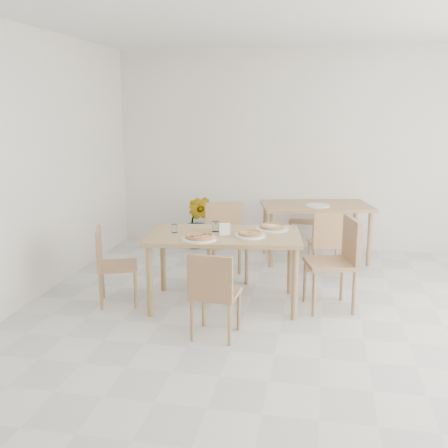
% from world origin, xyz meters
% --- Properties ---
extents(main_table, '(1.63, 1.05, 0.75)m').
position_xyz_m(main_table, '(-1.00, 1.05, 0.67)').
color(main_table, '#A47A54').
rests_on(main_table, ground).
extents(chair_south, '(0.42, 0.42, 0.79)m').
position_xyz_m(chair_south, '(-0.93, 0.20, 0.46)').
color(chair_south, '#A67B53').
rests_on(chair_south, ground).
extents(chair_north, '(0.57, 0.57, 0.89)m').
position_xyz_m(chair_north, '(-1.14, 1.89, 0.52)').
color(chair_north, '#A67B53').
rests_on(chair_north, ground).
extents(chair_west, '(0.51, 0.51, 0.80)m').
position_xyz_m(chair_west, '(-2.15, 0.84, 0.46)').
color(chair_west, '#A67B53').
rests_on(chair_west, ground).
extents(chair_east, '(0.56, 0.56, 0.93)m').
position_xyz_m(chair_east, '(0.15, 1.15, 0.54)').
color(chair_east, '#A67B53').
rests_on(chair_east, ground).
extents(plate_margherita, '(0.31, 0.31, 0.02)m').
position_xyz_m(plate_margherita, '(-0.73, 0.99, 0.76)').
color(plate_margherita, white).
rests_on(plate_margherita, main_table).
extents(plate_mushroom, '(0.35, 0.35, 0.02)m').
position_xyz_m(plate_mushroom, '(-0.54, 1.32, 0.76)').
color(plate_mushroom, white).
rests_on(plate_mushroom, main_table).
extents(plate_pepperoni, '(0.35, 0.35, 0.02)m').
position_xyz_m(plate_pepperoni, '(-1.19, 0.77, 0.76)').
color(plate_pepperoni, white).
rests_on(plate_pepperoni, main_table).
extents(pizza_margherita, '(0.25, 0.25, 0.03)m').
position_xyz_m(pizza_margherita, '(-0.73, 0.99, 0.78)').
color(pizza_margherita, tan).
rests_on(pizza_margherita, plate_margherita).
extents(pizza_mushroom, '(0.34, 0.34, 0.03)m').
position_xyz_m(pizza_mushroom, '(-0.54, 1.32, 0.78)').
color(pizza_mushroom, tan).
rests_on(pizza_mushroom, plate_mushroom).
extents(pizza_pepperoni, '(0.36, 0.36, 0.03)m').
position_xyz_m(pizza_pepperoni, '(-1.19, 0.77, 0.78)').
color(pizza_pepperoni, tan).
rests_on(pizza_pepperoni, plate_pepperoni).
extents(tumbler_a, '(0.08, 0.08, 0.10)m').
position_xyz_m(tumbler_a, '(-1.10, 1.13, 0.80)').
color(tumbler_a, white).
rests_on(tumbler_a, main_table).
extents(tumbler_b, '(0.06, 0.06, 0.08)m').
position_xyz_m(tumbler_b, '(-1.50, 1.00, 0.79)').
color(tumbler_b, white).
rests_on(tumbler_b, main_table).
extents(napkin_holder, '(0.13, 0.09, 0.13)m').
position_xyz_m(napkin_holder, '(-0.97, 0.94, 0.81)').
color(napkin_holder, silver).
rests_on(napkin_holder, main_table).
extents(fork_a, '(0.05, 0.19, 0.01)m').
position_xyz_m(fork_a, '(-1.57, 1.15, 0.75)').
color(fork_a, silver).
rests_on(fork_a, main_table).
extents(fork_b, '(0.03, 0.19, 0.01)m').
position_xyz_m(fork_b, '(-1.35, 1.05, 0.75)').
color(fork_b, silver).
rests_on(fork_b, main_table).
extents(second_table, '(1.54, 1.09, 0.75)m').
position_xyz_m(second_table, '(-0.11, 2.87, 0.66)').
color(second_table, '#A67B53').
rests_on(second_table, ground).
extents(chair_back_s, '(0.48, 0.48, 0.81)m').
position_xyz_m(chair_back_s, '(0.05, 2.10, 0.47)').
color(chair_back_s, '#A67B53').
rests_on(chair_back_s, ground).
extents(chair_back_n, '(0.42, 0.42, 0.77)m').
position_xyz_m(chair_back_n, '(-0.28, 3.59, 0.45)').
color(chair_back_n, '#A67B53').
rests_on(chair_back_n, ground).
extents(plate_empty, '(0.31, 0.31, 0.02)m').
position_xyz_m(plate_empty, '(-0.09, 2.74, 0.76)').
color(plate_empty, white).
rests_on(plate_empty, second_table).
extents(potted_plant, '(0.47, 0.40, 0.77)m').
position_xyz_m(potted_plant, '(-1.78, 3.15, 0.38)').
color(potted_plant, '#30671E').
rests_on(potted_plant, ground).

